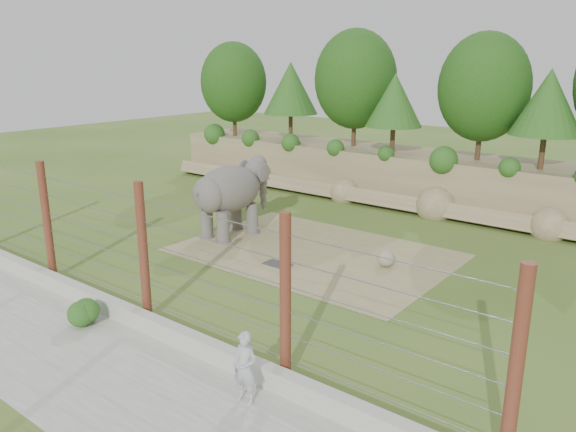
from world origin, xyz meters
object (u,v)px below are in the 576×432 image
Objects in this scene: stone_ball at (386,258)px; barrier_fence at (143,252)px; elephant at (229,200)px; zookeeper at (245,368)px.

barrier_fence is at bearing -113.21° from stone_ball.
barrier_fence is (3.55, -7.11, 0.46)m from elephant.
zookeeper is (8.47, -8.39, -0.72)m from elephant.
elephant reaches higher than zookeeper.
zookeeper is (1.56, -9.14, 0.49)m from stone_ball.
elephant is at bearing 116.57° from barrier_fence.
elephant is 6.05× the size of stone_ball.
elephant is 0.19× the size of barrier_fence.
barrier_fence is 5.22m from zookeeper.
barrier_fence is at bearing -59.53° from elephant.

